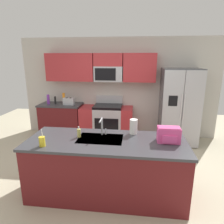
{
  "coord_description": "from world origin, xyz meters",
  "views": [
    {
      "loc": [
        0.47,
        -3.19,
        2.09
      ],
      "look_at": [
        0.02,
        0.6,
        1.05
      ],
      "focal_mm": 32.01,
      "sensor_mm": 36.0,
      "label": 1
    }
  ],
  "objects_px": {
    "bottle_purple": "(48,99)",
    "pepper_mill": "(55,100)",
    "paper_towel_roll": "(134,127)",
    "toaster": "(69,101)",
    "range_oven": "(107,122)",
    "refrigerator": "(179,107)",
    "drink_cup_yellow": "(42,141)",
    "backpack": "(169,134)",
    "bottle_orange": "(64,98)",
    "sink_faucet": "(102,125)",
    "soap_dispenser": "(79,133)"
  },
  "relations": [
    {
      "from": "bottle_purple",
      "to": "pepper_mill",
      "type": "bearing_deg",
      "value": 12.21
    },
    {
      "from": "bottle_purple",
      "to": "paper_towel_roll",
      "type": "bearing_deg",
      "value": -39.76
    },
    {
      "from": "toaster",
      "to": "bottle_purple",
      "type": "xyz_separation_m",
      "value": [
        -0.57,
        0.01,
        0.03
      ]
    },
    {
      "from": "range_oven",
      "to": "pepper_mill",
      "type": "height_order",
      "value": "same"
    },
    {
      "from": "refrigerator",
      "to": "pepper_mill",
      "type": "distance_m",
      "value": 3.19
    },
    {
      "from": "drink_cup_yellow",
      "to": "backpack",
      "type": "relative_size",
      "value": 0.81
    },
    {
      "from": "bottle_purple",
      "to": "bottle_orange",
      "type": "relative_size",
      "value": 0.86
    },
    {
      "from": "range_oven",
      "to": "bottle_orange",
      "type": "relative_size",
      "value": 4.69
    },
    {
      "from": "pepper_mill",
      "to": "range_oven",
      "type": "bearing_deg",
      "value": 0.1
    },
    {
      "from": "range_oven",
      "to": "toaster",
      "type": "distance_m",
      "value": 1.13
    },
    {
      "from": "refrigerator",
      "to": "backpack",
      "type": "xyz_separation_m",
      "value": [
        -0.57,
        -2.14,
        0.09
      ]
    },
    {
      "from": "pepper_mill",
      "to": "sink_faucet",
      "type": "relative_size",
      "value": 0.71
    },
    {
      "from": "bottle_orange",
      "to": "sink_faucet",
      "type": "distance_m",
      "value": 2.51
    },
    {
      "from": "range_oven",
      "to": "refrigerator",
      "type": "height_order",
      "value": "refrigerator"
    },
    {
      "from": "drink_cup_yellow",
      "to": "soap_dispenser",
      "type": "height_order",
      "value": "drink_cup_yellow"
    },
    {
      "from": "drink_cup_yellow",
      "to": "paper_towel_roll",
      "type": "relative_size",
      "value": 1.08
    },
    {
      "from": "toaster",
      "to": "pepper_mill",
      "type": "height_order",
      "value": "pepper_mill"
    },
    {
      "from": "bottle_purple",
      "to": "sink_faucet",
      "type": "distance_m",
      "value": 2.7
    },
    {
      "from": "pepper_mill",
      "to": "soap_dispenser",
      "type": "distance_m",
      "value": 2.53
    },
    {
      "from": "pepper_mill",
      "to": "drink_cup_yellow",
      "type": "xyz_separation_m",
      "value": [
        0.86,
        -2.57,
        -0.03
      ]
    },
    {
      "from": "toaster",
      "to": "pepper_mill",
      "type": "bearing_deg",
      "value": 172.72
    },
    {
      "from": "sink_faucet",
      "to": "soap_dispenser",
      "type": "bearing_deg",
      "value": -160.76
    },
    {
      "from": "sink_faucet",
      "to": "paper_towel_roll",
      "type": "xyz_separation_m",
      "value": [
        0.49,
        0.13,
        -0.05
      ]
    },
    {
      "from": "pepper_mill",
      "to": "soap_dispenser",
      "type": "height_order",
      "value": "pepper_mill"
    },
    {
      "from": "toaster",
      "to": "pepper_mill",
      "type": "relative_size",
      "value": 1.41
    },
    {
      "from": "bottle_purple",
      "to": "sink_faucet",
      "type": "xyz_separation_m",
      "value": [
        1.79,
        -2.02,
        0.04
      ]
    },
    {
      "from": "soap_dispenser",
      "to": "backpack",
      "type": "relative_size",
      "value": 0.53
    },
    {
      "from": "soap_dispenser",
      "to": "sink_faucet",
      "type": "bearing_deg",
      "value": 19.24
    },
    {
      "from": "toaster",
      "to": "soap_dispenser",
      "type": "distance_m",
      "value": 2.31
    },
    {
      "from": "range_oven",
      "to": "bottle_orange",
      "type": "xyz_separation_m",
      "value": [
        -1.15,
        0.02,
        0.6
      ]
    },
    {
      "from": "paper_towel_roll",
      "to": "backpack",
      "type": "bearing_deg",
      "value": -27.82
    },
    {
      "from": "refrigerator",
      "to": "paper_towel_roll",
      "type": "relative_size",
      "value": 7.71
    },
    {
      "from": "drink_cup_yellow",
      "to": "pepper_mill",
      "type": "bearing_deg",
      "value": 108.52
    },
    {
      "from": "range_oven",
      "to": "bottle_purple",
      "type": "height_order",
      "value": "bottle_purple"
    },
    {
      "from": "soap_dispenser",
      "to": "toaster",
      "type": "bearing_deg",
      "value": 112.48
    },
    {
      "from": "drink_cup_yellow",
      "to": "bottle_purple",
      "type": "bearing_deg",
      "value": 112.23
    },
    {
      "from": "pepper_mill",
      "to": "paper_towel_roll",
      "type": "height_order",
      "value": "paper_towel_roll"
    },
    {
      "from": "bottle_orange",
      "to": "soap_dispenser",
      "type": "distance_m",
      "value": 2.44
    },
    {
      "from": "bottle_orange",
      "to": "drink_cup_yellow",
      "type": "distance_m",
      "value": 2.67
    },
    {
      "from": "toaster",
      "to": "soap_dispenser",
      "type": "bearing_deg",
      "value": -67.52
    },
    {
      "from": "refrigerator",
      "to": "soap_dispenser",
      "type": "bearing_deg",
      "value": -132.24
    },
    {
      "from": "pepper_mill",
      "to": "drink_cup_yellow",
      "type": "height_order",
      "value": "drink_cup_yellow"
    },
    {
      "from": "range_oven",
      "to": "bottle_purple",
      "type": "xyz_separation_m",
      "value": [
        -1.56,
        -0.04,
        0.58
      ]
    },
    {
      "from": "refrigerator",
      "to": "drink_cup_yellow",
      "type": "height_order",
      "value": "refrigerator"
    },
    {
      "from": "toaster",
      "to": "drink_cup_yellow",
      "type": "height_order",
      "value": "drink_cup_yellow"
    },
    {
      "from": "refrigerator",
      "to": "soap_dispenser",
      "type": "xyz_separation_m",
      "value": [
        -1.92,
        -2.11,
        0.04
      ]
    },
    {
      "from": "bottle_purple",
      "to": "backpack",
      "type": "distance_m",
      "value": 3.53
    },
    {
      "from": "soap_dispenser",
      "to": "backpack",
      "type": "height_order",
      "value": "backpack"
    },
    {
      "from": "bottle_purple",
      "to": "toaster",
      "type": "bearing_deg",
      "value": -1.25
    },
    {
      "from": "range_oven",
      "to": "sink_faucet",
      "type": "bearing_deg",
      "value": -83.53
    }
  ]
}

